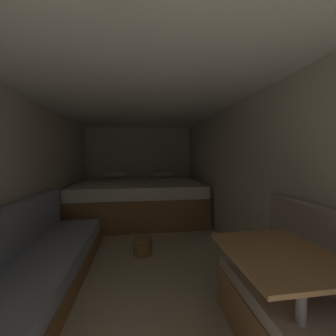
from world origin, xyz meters
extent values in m
plane|color=beige|center=(0.00, 2.01, 0.00)|extent=(7.32, 7.32, 0.00)
cube|color=beige|center=(0.00, 4.70, 1.00)|extent=(2.70, 0.05, 2.00)
cube|color=beige|center=(-1.32, 2.01, 1.00)|extent=(0.05, 5.32, 2.00)
cube|color=beige|center=(1.32, 2.01, 1.00)|extent=(0.05, 5.32, 2.00)
cube|color=white|center=(0.00, 2.01, 2.02)|extent=(2.70, 5.32, 0.05)
cube|color=olive|center=(0.00, 3.75, 0.27)|extent=(2.48, 1.74, 0.55)
cube|color=white|center=(0.00, 3.75, 0.66)|extent=(2.44, 1.70, 0.21)
ellipsoid|color=white|center=(-0.56, 4.43, 0.84)|extent=(0.56, 0.29, 0.16)
ellipsoid|color=white|center=(0.56, 4.43, 0.84)|extent=(0.56, 0.29, 0.16)
cube|color=olive|center=(-0.93, 1.26, 0.09)|extent=(0.71, 2.94, 0.18)
cube|color=#8C93A8|center=(-0.93, 1.26, 0.26)|extent=(0.67, 2.90, 0.16)
cube|color=#A8998E|center=(0.99, 0.62, 0.39)|extent=(0.57, 1.24, 0.10)
cube|color=#9E7247|center=(0.83, 0.66, 0.73)|extent=(0.60, 0.65, 0.02)
cylinder|color=silver|center=(0.83, 0.82, 0.36)|extent=(0.05, 0.05, 0.72)
cylinder|color=olive|center=(0.05, 2.21, 0.11)|extent=(0.25, 0.25, 0.21)
camera|label=1|loc=(0.02, -0.37, 1.31)|focal=21.28mm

